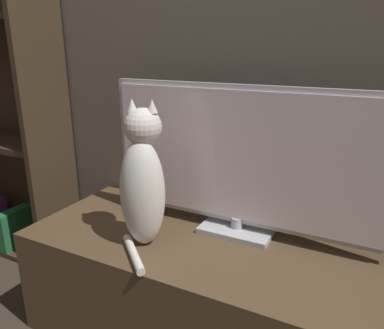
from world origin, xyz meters
name	(u,v)px	position (x,y,z in m)	size (l,w,h in m)	color
tv_stand	(198,289)	(0.00, 0.90, 0.21)	(1.27, 0.55, 0.42)	brown
tv	(240,161)	(0.10, 1.03, 0.70)	(1.02, 0.16, 0.55)	#B7B7BC
cat	(143,182)	(-0.16, 0.80, 0.65)	(0.21, 0.29, 0.51)	silver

